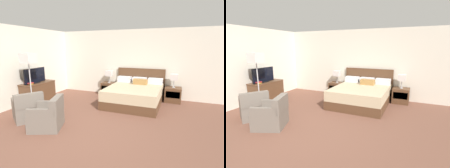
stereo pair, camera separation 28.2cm
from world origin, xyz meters
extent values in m
plane|color=brown|center=(0.00, 0.00, 0.00)|extent=(10.34, 10.34, 0.00)
cube|color=silver|center=(0.00, 3.48, 1.27)|extent=(6.93, 0.06, 2.55)
cube|color=silver|center=(-2.90, 1.42, 1.27)|extent=(0.06, 5.25, 2.55)
cube|color=brown|center=(0.57, 2.39, 0.14)|extent=(1.72, 1.93, 0.28)
cube|color=#C6B28E|center=(0.57, 2.39, 0.44)|extent=(1.71, 1.91, 0.31)
cube|color=brown|center=(0.57, 3.38, 0.55)|extent=(1.79, 0.05, 1.11)
cube|color=silver|center=(-0.01, 3.19, 0.69)|extent=(0.51, 0.28, 0.20)
cube|color=silver|center=(0.57, 3.19, 0.69)|extent=(0.51, 0.28, 0.20)
cube|color=silver|center=(1.15, 3.19, 0.69)|extent=(0.51, 0.28, 0.20)
cube|color=#A87A42|center=(0.66, 2.92, 0.68)|extent=(0.48, 0.22, 0.18)
cube|color=brown|center=(-0.63, 3.15, 0.26)|extent=(0.54, 0.47, 0.52)
cube|color=#3C2718|center=(-0.63, 2.92, 0.31)|extent=(0.46, 0.01, 0.23)
cube|color=brown|center=(1.78, 3.15, 0.26)|extent=(0.54, 0.47, 0.52)
cube|color=#3C2718|center=(1.78, 2.92, 0.31)|extent=(0.46, 0.01, 0.23)
cylinder|color=#B7B7BC|center=(-0.63, 3.15, 0.53)|extent=(0.11, 0.11, 0.02)
cylinder|color=#B7B7BC|center=(-0.63, 3.15, 0.66)|extent=(0.02, 0.02, 0.24)
cube|color=silver|center=(-0.63, 3.15, 0.88)|extent=(0.25, 0.25, 0.21)
cylinder|color=#B7B7BC|center=(1.78, 3.15, 0.53)|extent=(0.11, 0.11, 0.02)
cylinder|color=#B7B7BC|center=(1.78, 3.15, 0.66)|extent=(0.02, 0.02, 0.24)
cube|color=silver|center=(1.78, 3.15, 0.88)|extent=(0.25, 0.25, 0.21)
cube|color=brown|center=(-2.57, 1.41, 0.35)|extent=(0.53, 1.14, 0.71)
cube|color=brown|center=(-2.57, 1.41, 0.69)|extent=(0.54, 1.17, 0.02)
cube|color=black|center=(-2.57, 1.31, 0.72)|extent=(0.18, 0.28, 0.02)
cube|color=black|center=(-2.57, 1.31, 0.96)|extent=(0.04, 0.89, 0.49)
cube|color=black|center=(-2.55, 1.31, 0.96)|extent=(0.01, 0.87, 0.47)
cube|color=gold|center=(-2.57, 1.05, 0.73)|extent=(0.24, 0.19, 0.04)
cube|color=#B7282D|center=(-2.59, 1.05, 0.76)|extent=(0.28, 0.23, 0.03)
cube|color=#70665B|center=(-1.75, 0.16, 0.20)|extent=(0.94, 0.94, 0.40)
cube|color=#70665B|center=(-1.52, 0.02, 0.58)|extent=(0.50, 0.66, 0.36)
cube|color=#70665B|center=(-1.90, -0.09, 0.49)|extent=(0.58, 0.41, 0.18)
cube|color=#70665B|center=(-1.59, 0.41, 0.49)|extent=(0.58, 0.41, 0.18)
cube|color=#70665B|center=(-0.91, -0.09, 0.20)|extent=(0.89, 0.89, 0.40)
cube|color=#70665B|center=(-0.66, 0.01, 0.58)|extent=(0.41, 0.69, 0.36)
cube|color=#70665B|center=(-0.79, -0.36, 0.49)|extent=(0.61, 0.33, 0.18)
cube|color=#70665B|center=(-1.02, 0.18, 0.49)|extent=(0.61, 0.33, 0.18)
cylinder|color=#B7B7BC|center=(-2.20, 0.75, 0.01)|extent=(0.28, 0.28, 0.02)
cylinder|color=#B7B7BC|center=(-2.20, 0.75, 0.73)|extent=(0.03, 0.03, 1.41)
cube|color=silver|center=(-2.20, 0.75, 1.58)|extent=(0.36, 0.36, 0.29)
camera|label=1|loc=(1.95, -3.12, 1.88)|focal=28.00mm
camera|label=2|loc=(2.21, -3.01, 1.88)|focal=28.00mm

